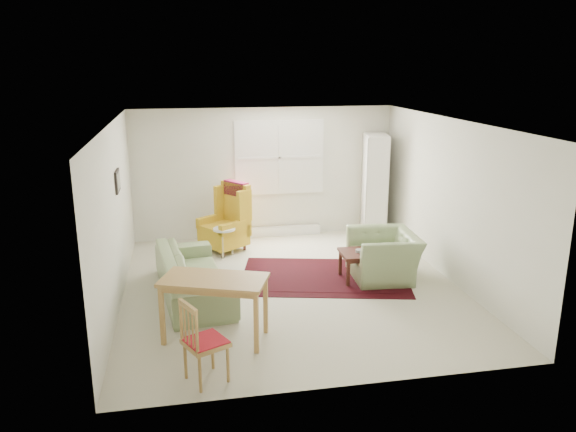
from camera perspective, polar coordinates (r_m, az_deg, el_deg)
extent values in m
cube|color=beige|center=(8.61, 0.38, -7.28)|extent=(5.00, 5.50, 0.01)
cube|color=white|center=(7.98, 0.41, 9.52)|extent=(5.00, 5.50, 0.01)
cube|color=silver|center=(10.85, -2.45, 4.38)|extent=(5.00, 0.04, 2.50)
cube|color=silver|center=(5.66, 5.87, -6.08)|extent=(5.00, 0.04, 2.50)
cube|color=silver|center=(8.11, -17.20, -0.07)|extent=(0.04, 5.50, 2.50)
cube|color=silver|center=(9.02, 16.17, 1.52)|extent=(0.04, 5.50, 2.50)
cube|color=white|center=(10.83, -0.88, 5.98)|extent=(1.72, 0.06, 1.42)
cube|color=white|center=(10.82, -0.87, 5.98)|extent=(1.60, 0.02, 1.30)
cube|color=silver|center=(11.10, -0.79, -1.52)|extent=(1.60, 0.12, 0.18)
cube|color=black|center=(8.50, -16.94, 3.42)|extent=(0.03, 0.42, 0.32)
cube|color=olive|center=(8.50, -16.84, 3.42)|extent=(0.01, 0.34, 0.24)
imported|color=#7A8E5F|center=(8.30, -9.65, -5.00)|extent=(1.16, 2.35, 0.91)
imported|color=#7A8E5F|center=(8.99, 9.72, -3.52)|extent=(1.05, 1.18, 0.87)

